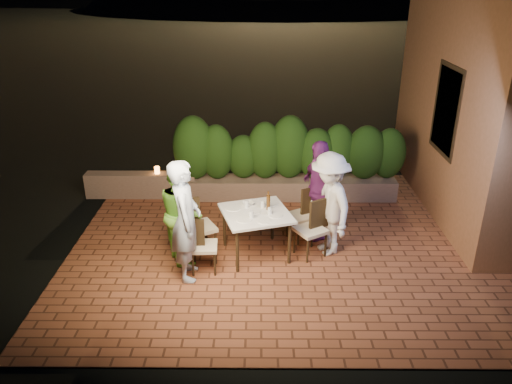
{
  "coord_description": "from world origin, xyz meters",
  "views": [
    {
      "loc": [
        -0.42,
        -6.93,
        4.16
      ],
      "look_at": [
        -0.47,
        0.14,
        1.05
      ],
      "focal_mm": 35.0,
      "sensor_mm": 36.0,
      "label": 1
    }
  ],
  "objects_px": {
    "dining_table": "(256,233)",
    "chair_right_front": "(311,229)",
    "chair_left_front": "(204,245)",
    "diner_blue": "(186,221)",
    "beer_bottle": "(268,201)",
    "bowl": "(248,204)",
    "chair_right_back": "(302,215)",
    "diner_purple": "(318,190)",
    "chair_left_back": "(199,226)",
    "diner_green": "(181,212)",
    "diner_white": "(329,204)",
    "parapet_lamp": "(157,170)"
  },
  "relations": [
    {
      "from": "diner_blue",
      "to": "diner_green",
      "type": "xyz_separation_m",
      "value": [
        -0.15,
        0.53,
        -0.13
      ]
    },
    {
      "from": "beer_bottle",
      "to": "bowl",
      "type": "relative_size",
      "value": 1.68
    },
    {
      "from": "diner_purple",
      "to": "diner_white",
      "type": "bearing_deg",
      "value": -8.43
    },
    {
      "from": "chair_left_front",
      "to": "diner_white",
      "type": "bearing_deg",
      "value": 13.63
    },
    {
      "from": "diner_green",
      "to": "chair_right_front",
      "type": "bearing_deg",
      "value": -112.02
    },
    {
      "from": "diner_white",
      "to": "diner_purple",
      "type": "height_order",
      "value": "diner_purple"
    },
    {
      "from": "chair_left_front",
      "to": "diner_white",
      "type": "height_order",
      "value": "diner_white"
    },
    {
      "from": "chair_right_back",
      "to": "parapet_lamp",
      "type": "distance_m",
      "value": 3.26
    },
    {
      "from": "chair_left_back",
      "to": "parapet_lamp",
      "type": "distance_m",
      "value": 2.51
    },
    {
      "from": "chair_left_back",
      "to": "chair_right_front",
      "type": "height_order",
      "value": "chair_left_back"
    },
    {
      "from": "chair_left_front",
      "to": "chair_left_back",
      "type": "bearing_deg",
      "value": 101.42
    },
    {
      "from": "beer_bottle",
      "to": "chair_right_front",
      "type": "distance_m",
      "value": 0.81
    },
    {
      "from": "chair_left_front",
      "to": "diner_blue",
      "type": "relative_size",
      "value": 0.47
    },
    {
      "from": "chair_left_back",
      "to": "parapet_lamp",
      "type": "relative_size",
      "value": 7.18
    },
    {
      "from": "chair_right_back",
      "to": "diner_green",
      "type": "relative_size",
      "value": 0.58
    },
    {
      "from": "chair_left_back",
      "to": "beer_bottle",
      "type": "bearing_deg",
      "value": -23.08
    },
    {
      "from": "dining_table",
      "to": "chair_left_back",
      "type": "xyz_separation_m",
      "value": [
        -0.9,
        -0.0,
        0.13
      ]
    },
    {
      "from": "beer_bottle",
      "to": "bowl",
      "type": "bearing_deg",
      "value": 152.21
    },
    {
      "from": "chair_left_front",
      "to": "diner_purple",
      "type": "bearing_deg",
      "value": 28.36
    },
    {
      "from": "diner_green",
      "to": "diner_blue",
      "type": "bearing_deg",
      "value": 171.26
    },
    {
      "from": "chair_right_back",
      "to": "diner_purple",
      "type": "relative_size",
      "value": 0.53
    },
    {
      "from": "diner_blue",
      "to": "diner_white",
      "type": "relative_size",
      "value": 1.09
    },
    {
      "from": "diner_blue",
      "to": "chair_left_back",
      "type": "bearing_deg",
      "value": -15.26
    },
    {
      "from": "chair_right_back",
      "to": "diner_blue",
      "type": "xyz_separation_m",
      "value": [
        -1.77,
        -1.14,
        0.46
      ]
    },
    {
      "from": "bowl",
      "to": "dining_table",
      "type": "bearing_deg",
      "value": -63.83
    },
    {
      "from": "diner_blue",
      "to": "parapet_lamp",
      "type": "xyz_separation_m",
      "value": [
        -0.98,
        2.88,
        -0.35
      ]
    },
    {
      "from": "dining_table",
      "to": "chair_right_front",
      "type": "height_order",
      "value": "chair_right_front"
    },
    {
      "from": "chair_right_back",
      "to": "chair_right_front",
      "type": "bearing_deg",
      "value": 70.92
    },
    {
      "from": "dining_table",
      "to": "diner_purple",
      "type": "xyz_separation_m",
      "value": [
        1.03,
        0.63,
        0.49
      ]
    },
    {
      "from": "bowl",
      "to": "diner_purple",
      "type": "distance_m",
      "value": 1.22
    },
    {
      "from": "diner_white",
      "to": "parapet_lamp",
      "type": "height_order",
      "value": "diner_white"
    },
    {
      "from": "chair_left_back",
      "to": "chair_right_back",
      "type": "bearing_deg",
      "value": -10.86
    },
    {
      "from": "diner_green",
      "to": "parapet_lamp",
      "type": "xyz_separation_m",
      "value": [
        -0.83,
        2.34,
        -0.22
      ]
    },
    {
      "from": "chair_left_back",
      "to": "diner_purple",
      "type": "xyz_separation_m",
      "value": [
        1.93,
        0.63,
        0.36
      ]
    },
    {
      "from": "bowl",
      "to": "chair_right_back",
      "type": "distance_m",
      "value": 0.99
    },
    {
      "from": "chair_left_front",
      "to": "chair_right_back",
      "type": "xyz_separation_m",
      "value": [
        1.54,
        1.0,
        0.02
      ]
    },
    {
      "from": "chair_right_back",
      "to": "diner_blue",
      "type": "height_order",
      "value": "diner_blue"
    },
    {
      "from": "bowl",
      "to": "chair_left_front",
      "type": "height_order",
      "value": "chair_left_front"
    },
    {
      "from": "chair_right_back",
      "to": "parapet_lamp",
      "type": "bearing_deg",
      "value": -61.39
    },
    {
      "from": "bowl",
      "to": "chair_left_front",
      "type": "xyz_separation_m",
      "value": [
        -0.65,
        -0.74,
        -0.34
      ]
    },
    {
      "from": "chair_left_front",
      "to": "chair_right_front",
      "type": "bearing_deg",
      "value": 12.95
    },
    {
      "from": "dining_table",
      "to": "diner_green",
      "type": "bearing_deg",
      "value": -175.57
    },
    {
      "from": "dining_table",
      "to": "beer_bottle",
      "type": "bearing_deg",
      "value": 26.96
    },
    {
      "from": "beer_bottle",
      "to": "diner_blue",
      "type": "height_order",
      "value": "diner_blue"
    },
    {
      "from": "bowl",
      "to": "diner_green",
      "type": "height_order",
      "value": "diner_green"
    },
    {
      "from": "chair_left_front",
      "to": "diner_purple",
      "type": "distance_m",
      "value": 2.16
    },
    {
      "from": "diner_blue",
      "to": "bowl",
      "type": "bearing_deg",
      "value": -50.1
    },
    {
      "from": "chair_right_front",
      "to": "diner_blue",
      "type": "xyz_separation_m",
      "value": [
        -1.86,
        -0.61,
        0.45
      ]
    },
    {
      "from": "dining_table",
      "to": "chair_right_back",
      "type": "height_order",
      "value": "chair_right_back"
    },
    {
      "from": "chair_right_front",
      "to": "diner_blue",
      "type": "height_order",
      "value": "diner_blue"
    }
  ]
}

